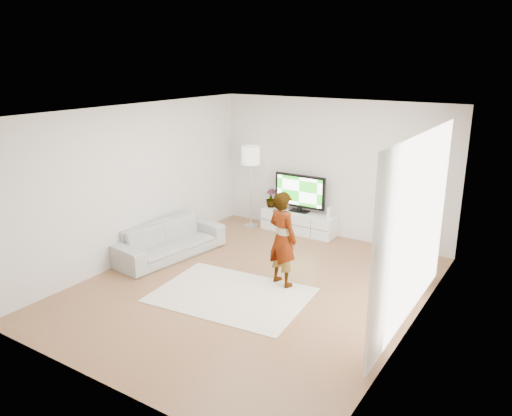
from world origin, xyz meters
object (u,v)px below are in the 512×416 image
Objects in this scene: media_console at (298,222)px; floor_lamp at (251,159)px; rug at (231,295)px; sofa at (169,240)px; player at (283,239)px; television at (300,192)px.

floor_lamp is at bearing -169.67° from media_console.
sofa is (-1.91, 0.71, 0.31)m from rug.
player is 2.42m from sofa.
sofa reaches higher than media_console.
television reaches higher than rug.
sofa is (-2.37, -0.07, -0.48)m from player.
rug is at bearing -81.08° from media_console.
floor_lamp is (-2.04, 2.20, 0.71)m from player.
sofa is at bearing -98.30° from floor_lamp.
player is 3.09m from floor_lamp.
television reaches higher than media_console.
media_console is at bearing 98.92° from rug.
media_console is at bearing -21.49° from sofa.
floor_lamp is (0.33, 2.27, 1.19)m from sofa.
floor_lamp reaches higher than rug.
player is at bearing -47.15° from floor_lamp.
media_console is 2.65m from player.
player reaches higher than sofa.
rug is 3.69m from floor_lamp.
television is 0.49× the size of rug.
floor_lamp reaches higher than media_console.
television is 0.64× the size of floor_lamp.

